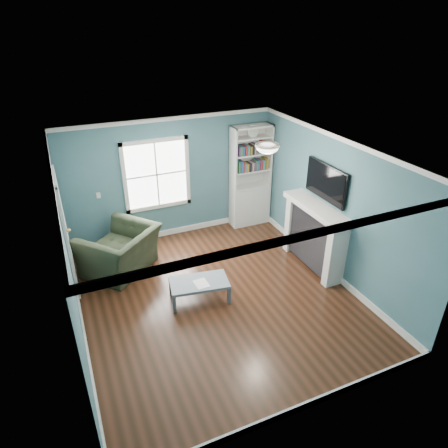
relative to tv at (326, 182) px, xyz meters
name	(u,v)px	position (x,y,z in m)	size (l,w,h in m)	color
floor	(217,297)	(-2.20, -0.20, -1.72)	(5.00, 5.00, 0.00)	black
room_walls	(217,216)	(-2.20, -0.20, -0.14)	(5.00, 5.00, 5.00)	#36646B
trim	(217,236)	(-2.20, -0.20, -0.49)	(4.50, 5.00, 2.60)	white
window	(157,175)	(-2.50, 2.29, -0.27)	(1.40, 0.06, 1.50)	white
bookshelf	(250,186)	(-0.43, 2.10, -0.80)	(0.90, 0.35, 2.31)	silver
fireplace	(314,237)	(-0.12, 0.00, -1.09)	(0.44, 1.58, 1.30)	black
tv	(326,182)	(0.00, 0.00, 0.00)	(0.06, 1.10, 0.65)	black
door	(65,232)	(-4.42, 1.20, -0.65)	(0.12, 0.98, 2.17)	silver
ceiling_fixture	(267,147)	(-1.30, -0.10, 0.82)	(0.38, 0.38, 0.15)	white
light_switch	(98,195)	(-3.70, 2.28, -0.52)	(0.08, 0.01, 0.12)	white
recliner	(119,244)	(-3.55, 1.33, -1.16)	(1.29, 0.84, 1.13)	black
coffee_table	(199,284)	(-2.50, -0.11, -1.41)	(1.06, 0.69, 0.36)	#4B505A
paper_sheet	(201,283)	(-2.48, -0.18, -1.37)	(0.22, 0.28, 0.00)	white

